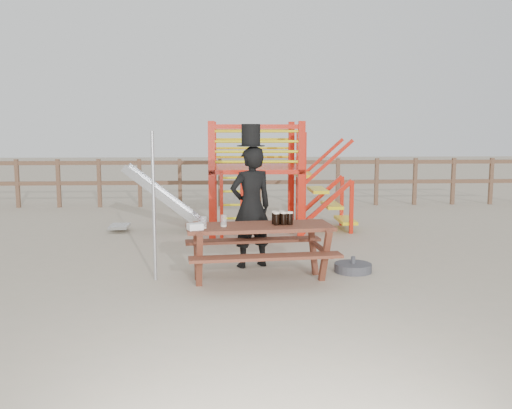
{
  "coord_description": "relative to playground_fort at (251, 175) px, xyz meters",
  "views": [
    {
      "loc": [
        -0.36,
        -7.31,
        2.01
      ],
      "look_at": [
        0.08,
        0.8,
        0.89
      ],
      "focal_mm": 40.0,
      "sensor_mm": 36.0,
      "label": 1
    }
  ],
  "objects": [
    {
      "name": "empty_glasses",
      "position": [
        -0.64,
        -3.74,
        -0.27
      ],
      "size": [
        0.33,
        0.19,
        0.15
      ],
      "color": "silver",
      "rests_on": "picnic_table"
    },
    {
      "name": "picnic_table",
      "position": [
        -0.05,
        -3.61,
        -0.61
      ],
      "size": [
        2.01,
        1.49,
        0.73
      ],
      "rotation": [
        0.0,
        0.0,
        0.1
      ],
      "color": "brown",
      "rests_on": "ground"
    },
    {
      "name": "parasol_base",
      "position": [
        1.28,
        -3.27,
        -1.01
      ],
      "size": [
        0.52,
        0.52,
        0.22
      ],
      "color": "#3C3C41",
      "rests_on": "ground"
    },
    {
      "name": "playground_fort",
      "position": [
        0.0,
        0.0,
        0.0
      ],
      "size": [
        4.71,
        1.84,
        2.1
      ],
      "color": "red",
      "rests_on": "ground"
    },
    {
      "name": "paper_bag",
      "position": [
        -0.86,
        -3.9,
        -0.3
      ],
      "size": [
        0.22,
        0.19,
        0.08
      ],
      "primitive_type": "cube",
      "rotation": [
        0.0,
        0.0,
        0.35
      ],
      "color": "white",
      "rests_on": "picnic_table"
    },
    {
      "name": "back_fence",
      "position": [
        -0.12,
        3.42,
        -0.34
      ],
      "size": [
        15.09,
        0.09,
        1.2
      ],
      "color": "brown",
      "rests_on": "ground"
    },
    {
      "name": "metal_pole",
      "position": [
        -1.41,
        -3.54,
        -0.1
      ],
      "size": [
        0.04,
        0.04,
        1.95
      ],
      "primitive_type": "cylinder",
      "color": "#B2B2B7",
      "rests_on": "ground"
    },
    {
      "name": "man_with_hat",
      "position": [
        -0.12,
        -2.87,
        -0.16
      ],
      "size": [
        0.74,
        0.62,
        2.04
      ],
      "rotation": [
        0.0,
        0.0,
        3.53
      ],
      "color": "black",
      "rests_on": "ground"
    },
    {
      "name": "stout_pints",
      "position": [
        0.24,
        -3.56,
        -0.25
      ],
      "size": [
        0.27,
        0.18,
        0.17
      ],
      "color": "black",
      "rests_on": "picnic_table"
    },
    {
      "name": "ground",
      "position": [
        -0.12,
        -3.58,
        -1.07
      ],
      "size": [
        60.0,
        60.0,
        0.0
      ],
      "primitive_type": "plane",
      "color": "tan",
      "rests_on": "ground"
    }
  ]
}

